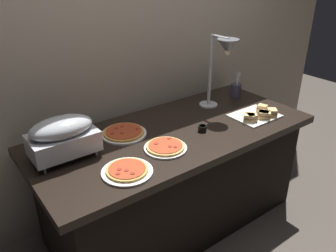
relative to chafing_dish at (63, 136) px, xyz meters
name	(u,v)px	position (x,y,z in m)	size (l,w,h in m)	color
ground_plane	(174,219)	(0.71, -0.10, -0.90)	(8.00, 8.00, 0.00)	#4C443D
back_wall	(133,50)	(0.71, 0.40, 0.30)	(4.40, 0.04, 2.40)	tan
buffet_table	(175,177)	(0.71, -0.10, -0.52)	(1.90, 0.84, 0.76)	black
chafing_dish	(63,136)	(0.00, 0.00, 0.00)	(0.37, 0.22, 0.25)	#B7BABF
heat_lamp	(224,54)	(1.18, -0.04, 0.28)	(0.15, 0.30, 0.55)	#B7BABF
pizza_plate_front	(127,171)	(0.20, -0.34, -0.13)	(0.28, 0.28, 0.03)	white
pizza_plate_center	(124,133)	(0.41, 0.05, -0.13)	(0.29, 0.29, 0.03)	white
pizza_plate_raised_stand	(165,147)	(0.51, -0.26, -0.13)	(0.26, 0.26, 0.03)	white
sandwich_platter	(258,115)	(1.31, -0.30, -0.12)	(0.33, 0.26, 0.06)	white
sauce_cup_near	(202,128)	(0.85, -0.21, -0.12)	(0.06, 0.06, 0.04)	black
utensil_holder	(236,90)	(1.48, 0.09, -0.08)	(0.08, 0.08, 0.22)	#383347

